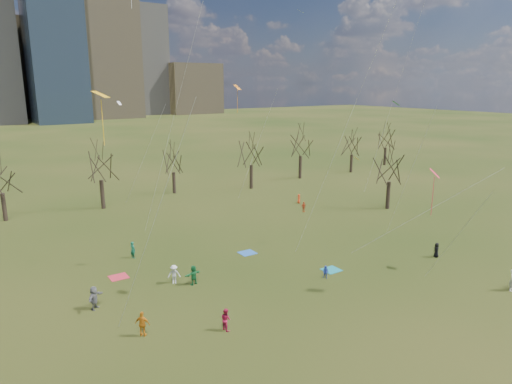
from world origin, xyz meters
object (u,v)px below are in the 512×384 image
person_1 (512,280)px  person_4 (143,324)px  person_2 (226,319)px  blanket_teal (331,270)px  blanket_navy (247,253)px  blanket_crimson (119,277)px

person_1 → person_4: size_ratio=1.03×
person_1 → person_2: 24.51m
blanket_teal → person_1: bearing=-50.2°
blanket_navy → person_2: bearing=-128.3°
blanket_navy → blanket_crimson: 12.99m
blanket_crimson → person_2: 13.68m
blanket_navy → person_1: 24.10m
person_1 → blanket_teal: bearing=117.3°
blanket_teal → person_4: size_ratio=0.88×
blanket_crimson → person_4: bearing=-98.5°
blanket_teal → person_2: person_2 is taller
blanket_navy → person_4: 17.31m
blanket_crimson → person_4: (-1.61, -10.72, 0.89)m
person_4 → blanket_teal: bearing=-131.7°
blanket_teal → blanket_crimson: (-17.10, 9.43, 0.00)m
blanket_navy → blanket_crimson: bearing=174.0°
blanket_crimson → person_1: size_ratio=0.86×
person_2 → blanket_teal: bearing=-82.4°
person_4 → blanket_navy: bearing=-102.8°
blanket_teal → blanket_crimson: same height
person_1 → person_4: (-28.39, 10.33, -0.02)m
blanket_teal → person_1: 15.15m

